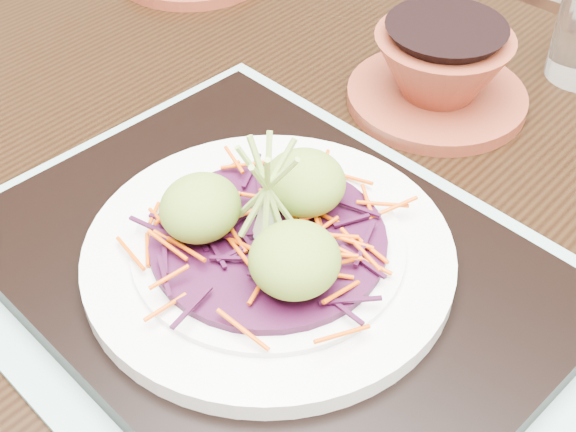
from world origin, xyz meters
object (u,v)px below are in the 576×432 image
Objects in this scene: white_plate at (269,253)px; terracotta_bowl_set at (440,74)px; dining_table at (304,373)px; serving_tray at (269,271)px.

terracotta_bowl_set is at bearing 93.96° from white_plate.
serving_tray is (-0.02, -0.02, 0.12)m from dining_table.
dining_table is 0.14m from white_plate.
dining_table is 7.47× the size of terracotta_bowl_set.
serving_tray is at bearing 0.00° from white_plate.
terracotta_bowl_set reaches higher than serving_tray.
white_plate is at bearing -86.04° from terracotta_bowl_set.
terracotta_bowl_set is (-0.02, 0.25, 0.00)m from white_plate.
dining_table is at bearing 50.67° from white_plate.
terracotta_bowl_set is (-0.02, 0.25, 0.02)m from serving_tray.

